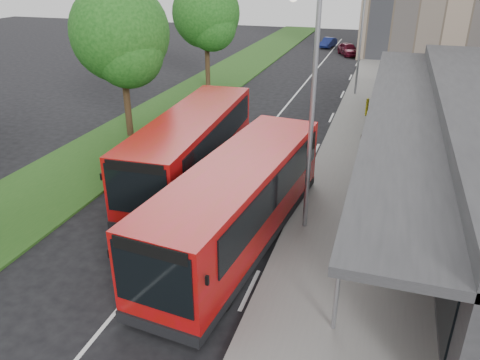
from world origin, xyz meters
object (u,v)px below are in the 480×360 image
object	(u,v)px
litter_bin	(366,145)
lamp_post_near	(310,104)
bus_second	(192,147)
lamp_post_far	(360,29)
bus_main	(239,202)
tree_far	(206,18)
car_near	(348,49)
car_far	(328,42)
tree_mid	(121,40)
bollard	(367,107)

from	to	relation	value
litter_bin	lamp_post_near	bearing A→B (deg)	-102.04
litter_bin	bus_second	bearing A→B (deg)	-144.92
lamp_post_far	bus_main	bearing A→B (deg)	-95.20
tree_far	car_near	xyz separation A→B (m)	(8.99, 17.43, -4.53)
tree_far	lamp_post_far	xyz separation A→B (m)	(11.13, 0.95, -0.46)
litter_bin	car_near	xyz separation A→B (m)	(-3.80, 28.70, -0.02)
car_far	litter_bin	bearing A→B (deg)	-68.08
tree_far	car_far	size ratio (longest dim) A/B	2.46
tree_far	car_far	distance (m)	23.31
tree_mid	litter_bin	world-z (taller)	tree_mid
bus_second	litter_bin	bearing A→B (deg)	32.36
litter_bin	car_near	world-z (taller)	car_near
car_near	bollard	bearing A→B (deg)	-103.87
bus_second	car_far	bearing A→B (deg)	86.34
tree_far	lamp_post_near	xyz separation A→B (m)	(11.13, -19.05, -0.46)
lamp_post_far	car_far	bearing A→B (deg)	103.02
tree_mid	bollard	distance (m)	15.23
tree_far	bus_second	xyz separation A→B (m)	(5.64, -16.30, -3.63)
lamp_post_near	bus_second	world-z (taller)	lamp_post_near
bus_second	litter_bin	distance (m)	8.78
tree_mid	car_far	size ratio (longest dim) A/B	2.51
bus_second	lamp_post_far	bearing A→B (deg)	69.62
lamp_post_far	litter_bin	size ratio (longest dim) A/B	7.84
tree_mid	tree_far	distance (m)	12.00
tree_mid	car_near	distance (m)	31.11
lamp_post_far	litter_bin	xyz separation A→B (m)	(1.66, -12.23, -4.06)
lamp_post_near	bollard	world-z (taller)	lamp_post_near
lamp_post_far	car_far	xyz separation A→B (m)	(-4.86, 21.03, -4.18)
lamp_post_near	litter_bin	distance (m)	8.92
lamp_post_near	car_far	distance (m)	41.52
tree_far	litter_bin	xyz separation A→B (m)	(12.79, -11.28, -4.51)
lamp_post_far	car_near	bearing A→B (deg)	97.41
tree_mid	bus_main	distance (m)	13.09
litter_bin	lamp_post_far	bearing A→B (deg)	97.73
litter_bin	car_far	xyz separation A→B (m)	(-6.52, 33.25, -0.12)
car_near	car_far	bearing A→B (deg)	98.18
tree_far	car_far	bearing A→B (deg)	74.09
lamp_post_far	car_far	distance (m)	21.98
bollard	car_near	world-z (taller)	car_near
lamp_post_near	car_near	bearing A→B (deg)	93.36
bollard	lamp_post_far	bearing A→B (deg)	103.18
bus_main	car_far	distance (m)	42.64
bus_main	bus_second	distance (m)	5.53
bus_main	car_near	distance (m)	37.99
tree_far	bollard	bearing A→B (deg)	-19.63
lamp_post_far	bollard	distance (m)	6.82
tree_far	bus_second	world-z (taller)	tree_far
lamp_post_far	bus_second	world-z (taller)	lamp_post_far
tree_far	bollard	size ratio (longest dim) A/B	7.39
lamp_post_far	litter_bin	bearing A→B (deg)	-82.27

